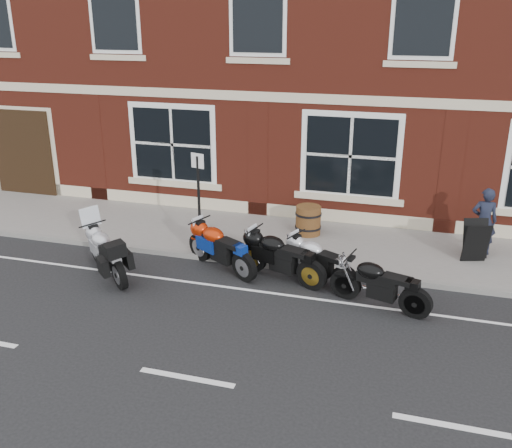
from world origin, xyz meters
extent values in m
plane|color=black|center=(0.00, 0.00, 0.00)|extent=(80.00, 80.00, 0.00)
cube|color=slate|center=(0.00, 3.00, 0.06)|extent=(30.00, 3.00, 0.12)
cube|color=slate|center=(0.00, 1.42, 0.06)|extent=(30.00, 0.16, 0.12)
cylinder|color=black|center=(-3.65, 0.53, 0.33)|extent=(0.58, 0.54, 0.66)
cylinder|color=black|center=(-2.54, -0.46, 0.33)|extent=(0.58, 0.54, 0.66)
cube|color=black|center=(-3.13, 0.07, 0.68)|extent=(0.78, 0.73, 0.23)
ellipsoid|color=#ABAAAF|center=(-3.25, 0.17, 0.80)|extent=(0.68, 0.66, 0.33)
cube|color=black|center=(-2.83, -0.21, 0.76)|extent=(0.60, 0.58, 0.10)
cube|color=silver|center=(-3.63, 0.51, 1.18)|extent=(0.32, 0.35, 0.46)
cylinder|color=black|center=(-1.46, 1.38, 0.34)|extent=(0.65, 0.46, 0.67)
cylinder|color=black|center=(-0.14, 0.62, 0.34)|extent=(0.65, 0.46, 0.67)
cube|color=black|center=(-0.85, 1.03, 0.69)|extent=(0.85, 0.64, 0.23)
ellipsoid|color=#A42307|center=(-0.98, 1.11, 0.82)|extent=(0.70, 0.62, 0.34)
cube|color=black|center=(-0.48, 0.82, 0.78)|extent=(0.63, 0.53, 0.10)
cylinder|color=black|center=(-0.12, 1.15, 0.34)|extent=(0.68, 0.36, 0.67)
cylinder|color=black|center=(1.32, 0.63, 0.34)|extent=(0.68, 0.36, 0.67)
cube|color=black|center=(0.55, 0.91, 0.69)|extent=(0.88, 0.53, 0.23)
ellipsoid|color=black|center=(0.40, 0.96, 0.82)|extent=(0.68, 0.56, 0.34)
cube|color=black|center=(0.95, 0.77, 0.78)|extent=(0.64, 0.46, 0.11)
cylinder|color=black|center=(0.79, 1.33, 0.31)|extent=(0.60, 0.40, 0.62)
cylinder|color=black|center=(2.02, 0.67, 0.31)|extent=(0.60, 0.40, 0.62)
cube|color=black|center=(1.36, 1.02, 0.64)|extent=(0.79, 0.57, 0.21)
ellipsoid|color=silver|center=(1.24, 1.09, 0.75)|extent=(0.64, 0.56, 0.31)
cube|color=black|center=(1.70, 0.84, 0.71)|extent=(0.59, 0.47, 0.10)
cylinder|color=black|center=(2.04, 0.43, 0.32)|extent=(0.65, 0.31, 0.64)
cylinder|color=black|center=(3.42, 0.01, 0.32)|extent=(0.65, 0.31, 0.64)
cube|color=black|center=(2.68, 0.23, 0.66)|extent=(0.83, 0.46, 0.22)
ellipsoid|color=black|center=(2.54, 0.28, 0.78)|extent=(0.64, 0.51, 0.32)
cube|color=black|center=(3.07, 0.12, 0.74)|extent=(0.60, 0.41, 0.10)
imported|color=black|center=(4.80, 3.35, 0.92)|extent=(0.61, 0.42, 1.60)
cylinder|color=#4C2414|center=(0.65, 3.44, 0.49)|extent=(0.64, 0.64, 0.74)
cylinder|color=black|center=(0.65, 3.44, 0.31)|extent=(0.67, 0.67, 0.05)
cylinder|color=black|center=(0.65, 3.44, 0.67)|extent=(0.67, 0.67, 0.05)
cylinder|color=black|center=(-1.55, 1.55, 1.28)|extent=(0.06, 0.06, 2.33)
cube|color=silver|center=(-1.55, 1.55, 2.34)|extent=(0.33, 0.11, 0.34)
camera|label=1|loc=(3.20, -10.03, 5.45)|focal=40.00mm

